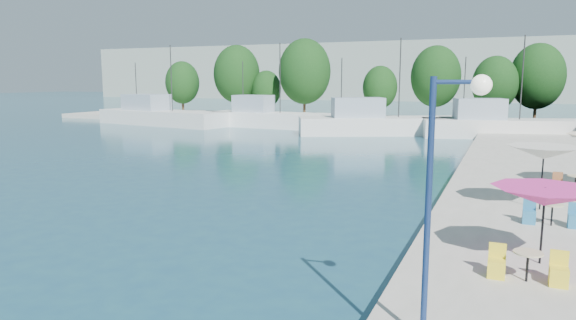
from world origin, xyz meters
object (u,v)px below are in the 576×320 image
at_px(trawler_02, 267,118).
at_px(umbrella_white, 544,153).
at_px(trawler_04, 498,127).
at_px(umbrella_pink, 545,197).
at_px(trawler_03, 378,124).
at_px(street_lamp, 448,161).
at_px(trawler_01, 160,116).

bearing_deg(trawler_02, umbrella_white, -46.42).
bearing_deg(trawler_04, trawler_02, 162.10).
bearing_deg(umbrella_pink, trawler_03, 109.68).
height_order(trawler_02, street_lamp, trawler_02).
height_order(trawler_03, street_lamp, trawler_03).
relative_size(trawler_02, umbrella_pink, 5.30).
bearing_deg(trawler_03, trawler_01, 153.28).
bearing_deg(trawler_04, trawler_03, 173.17).
bearing_deg(trawler_02, trawler_04, 1.66).
xyz_separation_m(trawler_01, trawler_03, (28.12, -0.89, 0.00)).
relative_size(umbrella_white, street_lamp, 0.54).
relative_size(trawler_02, umbrella_white, 5.39).
bearing_deg(umbrella_pink, trawler_02, 124.34).
bearing_deg(trawler_01, street_lamp, -37.85).
height_order(trawler_02, trawler_04, same).
relative_size(trawler_01, trawler_03, 1.09).
xyz_separation_m(trawler_04, street_lamp, (-0.18, -44.55, 3.02)).
distance_m(umbrella_pink, street_lamp, 6.05).
relative_size(trawler_03, trawler_04, 1.10).
bearing_deg(umbrella_white, street_lamp, -100.74).
bearing_deg(umbrella_pink, umbrella_white, 87.27).
bearing_deg(street_lamp, trawler_02, 113.83).
distance_m(trawler_01, trawler_03, 28.13).
bearing_deg(trawler_02, trawler_03, -7.33).
xyz_separation_m(umbrella_pink, umbrella_white, (0.31, 6.56, 0.36)).
height_order(trawler_04, street_lamp, trawler_04).
xyz_separation_m(trawler_04, umbrella_white, (2.11, -32.50, 1.75)).
distance_m(trawler_03, street_lamp, 44.36).
height_order(trawler_03, umbrella_white, trawler_03).
height_order(trawler_04, umbrella_pink, trawler_04).
xyz_separation_m(umbrella_white, street_lamp, (-2.29, -12.05, 1.27)).
height_order(trawler_01, trawler_02, same).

